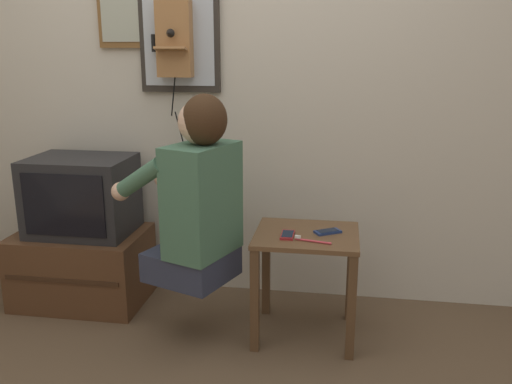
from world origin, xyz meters
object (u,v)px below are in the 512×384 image
(person, at_px, (197,197))
(framed_picture, at_px, (124,4))
(toothbrush, at_px, (310,240))
(cell_phone_spare, at_px, (328,232))
(television, at_px, (82,195))
(cell_phone_held, at_px, (288,235))
(wall_mirror, at_px, (179,24))
(wall_phone_antique, at_px, (175,38))

(person, xyz_separation_m, framed_picture, (-0.53, 0.57, 0.88))
(toothbrush, bearing_deg, cell_phone_spare, -16.03)
(television, bearing_deg, cell_phone_held, -12.42)
(person, distance_m, wall_mirror, 0.99)
(framed_picture, relative_size, wall_mirror, 0.64)
(person, height_order, cell_phone_spare, person)
(cell_phone_held, bearing_deg, wall_phone_antique, 144.63)
(framed_picture, relative_size, cell_phone_spare, 3.27)
(wall_phone_antique, relative_size, wall_mirror, 1.15)
(television, distance_m, framed_picture, 1.04)
(wall_phone_antique, bearing_deg, toothbrush, -34.49)
(wall_phone_antique, height_order, cell_phone_held, wall_phone_antique)
(wall_mirror, xyz_separation_m, cell_phone_spare, (0.82, -0.43, -0.96))
(cell_phone_held, bearing_deg, person, -170.74)
(television, height_order, framed_picture, framed_picture)
(person, height_order, cell_phone_held, person)
(wall_mirror, relative_size, cell_phone_held, 5.66)
(person, bearing_deg, cell_phone_spare, -55.56)
(framed_picture, distance_m, cell_phone_held, 1.51)
(person, height_order, wall_phone_antique, wall_phone_antique)
(television, distance_m, cell_phone_spare, 1.34)
(wall_mirror, bearing_deg, wall_phone_antique, -106.16)
(wall_phone_antique, relative_size, framed_picture, 1.80)
(toothbrush, bearing_deg, framed_picture, 74.23)
(wall_phone_antique, height_order, framed_picture, framed_picture)
(wall_phone_antique, bearing_deg, framed_picture, 171.32)
(cell_phone_held, xyz_separation_m, toothbrush, (0.11, -0.06, 0.00))
(television, bearing_deg, framed_picture, 51.74)
(framed_picture, height_order, wall_mirror, wall_mirror)
(wall_phone_antique, bearing_deg, person, -65.54)
(framed_picture, relative_size, toothbrush, 2.67)
(television, bearing_deg, wall_phone_antique, 23.38)
(cell_phone_held, height_order, cell_phone_spare, same)
(person, xyz_separation_m, television, (-0.73, 0.32, -0.11))
(framed_picture, height_order, toothbrush, framed_picture)
(wall_phone_antique, distance_m, cell_phone_held, 1.20)
(wall_phone_antique, xyz_separation_m, framed_picture, (-0.29, 0.04, 0.17))
(cell_phone_held, bearing_deg, cell_phone_spare, 22.05)
(television, xyz_separation_m, wall_mirror, (0.50, 0.25, 0.89))
(wall_phone_antique, distance_m, framed_picture, 0.34)
(framed_picture, distance_m, wall_mirror, 0.32)
(person, height_order, wall_mirror, wall_mirror)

